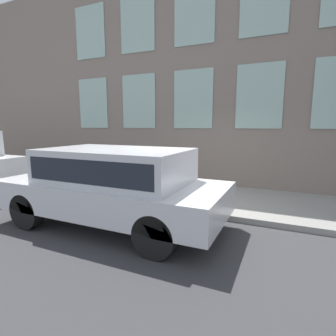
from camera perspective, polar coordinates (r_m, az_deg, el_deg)
ground_plane at (r=5.94m, az=5.43°, el=-10.40°), size 80.00×80.00×0.00m
sidewalk at (r=7.19m, az=9.08°, el=-6.46°), size 2.77×60.00×0.13m
building_facade at (r=8.56m, az=12.62°, el=19.57°), size 0.33×40.00×7.11m
fire_hydrant at (r=6.36m, az=1.91°, el=-4.01°), size 0.30×0.42×0.80m
person at (r=6.56m, az=-1.85°, el=-0.79°), size 0.29×0.19×1.20m
parked_truck_silver_near at (r=5.28m, az=-11.75°, el=-2.89°), size 1.92×4.51×1.55m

